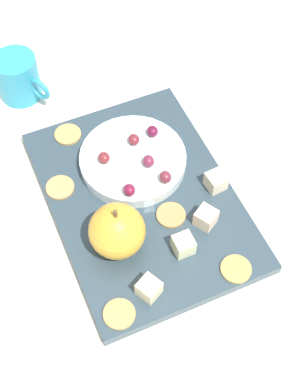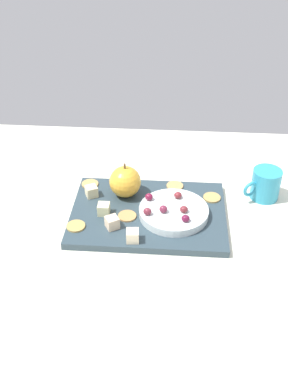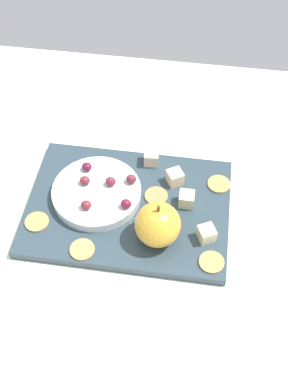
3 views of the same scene
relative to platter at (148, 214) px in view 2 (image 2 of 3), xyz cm
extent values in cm
cube|color=silver|center=(-0.16, 0.51, -2.72)|extent=(149.97, 87.21, 3.75)
cube|color=#2F414A|center=(0.00, 0.00, 0.00)|extent=(35.47, 25.35, 1.70)
cylinder|color=silver|center=(-5.97, 1.09, 1.78)|extent=(15.79, 15.79, 1.86)
sphere|color=gold|center=(5.80, -6.06, 4.63)|extent=(7.56, 7.56, 7.56)
cylinder|color=brown|center=(5.80, -6.06, 9.01)|extent=(0.50, 0.50, 1.20)
cube|color=beige|center=(7.39, 6.35, 2.16)|extent=(3.60, 3.60, 2.63)
cube|color=beige|center=(2.53, 10.44, 2.16)|extent=(2.83, 2.83, 2.63)
cube|color=beige|center=(13.85, -5.03, 2.16)|extent=(3.53, 3.53, 2.63)
cube|color=beige|center=(9.93, 1.70, 2.16)|extent=(2.64, 2.64, 2.63)
cylinder|color=tan|center=(-6.09, -10.32, 1.05)|extent=(4.15, 4.15, 0.40)
cylinder|color=tan|center=(-15.00, -6.05, 1.05)|extent=(4.15, 4.15, 0.40)
cylinder|color=tan|center=(15.44, 6.81, 1.05)|extent=(4.15, 4.15, 0.40)
cylinder|color=tan|center=(15.07, -9.63, 1.05)|extent=(4.15, 4.15, 0.40)
cylinder|color=tan|center=(4.52, 2.45, 1.05)|extent=(4.15, 4.15, 0.40)
ellipsoid|color=maroon|center=(-6.82, -3.05, 3.48)|extent=(1.82, 1.64, 1.55)
ellipsoid|color=maroon|center=(-8.57, 5.40, 3.47)|extent=(1.82, 1.64, 1.53)
ellipsoid|color=maroon|center=(-3.65, 2.58, 3.57)|extent=(1.82, 1.64, 1.72)
ellipsoid|color=maroon|center=(-0.65, -1.86, 3.53)|extent=(1.82, 1.64, 1.65)
ellipsoid|color=maroon|center=(-0.42, 3.67, 3.55)|extent=(1.82, 1.64, 1.68)
ellipsoid|color=maroon|center=(-8.21, 2.22, 3.47)|extent=(1.82, 1.64, 1.53)
cylinder|color=teal|center=(-28.01, -9.90, 2.96)|extent=(6.94, 6.94, 7.61)
torus|color=teal|center=(-24.03, -7.45, 2.96)|extent=(3.82, 2.78, 4.00)
camera|label=1|loc=(39.26, -16.73, 67.02)|focal=51.37mm
camera|label=2|loc=(-5.12, 83.25, 65.81)|focal=42.86mm
camera|label=3|loc=(9.98, -50.15, 69.33)|focal=45.36mm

